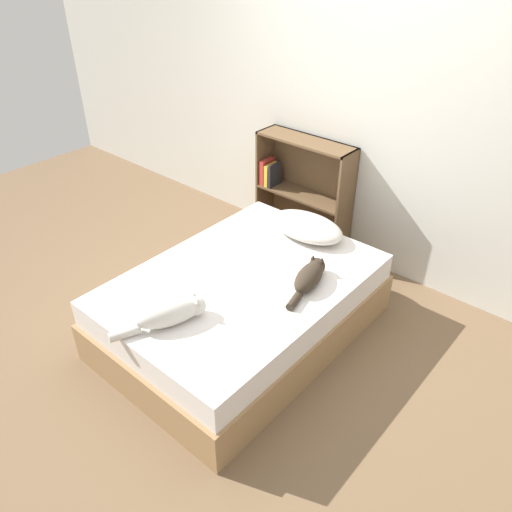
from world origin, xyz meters
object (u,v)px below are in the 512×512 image
at_px(pillow, 307,227).
at_px(bookshelf, 303,191).
at_px(cat_dark, 310,276).
at_px(cat_light, 171,313).
at_px(bed, 243,306).

distance_m(pillow, bookshelf, 0.71).
bearing_deg(cat_dark, bookshelf, 24.27).
xyz_separation_m(pillow, cat_dark, (0.38, -0.48, -0.01)).
relative_size(cat_dark, bookshelf, 0.50).
height_order(cat_light, cat_dark, cat_light).
bearing_deg(cat_light, cat_dark, -2.30).
bearing_deg(bookshelf, bed, -71.11).
relative_size(bed, bookshelf, 1.87).
relative_size(pillow, cat_dark, 1.21).
bearing_deg(cat_dark, pillow, 24.17).
xyz_separation_m(pillow, cat_light, (-0.01, -1.33, -0.00)).
distance_m(bed, cat_dark, 0.54).
bearing_deg(pillow, bookshelf, 128.17).
xyz_separation_m(cat_dark, bookshelf, (-0.82, 1.04, -0.04)).
distance_m(bed, pillow, 0.79).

